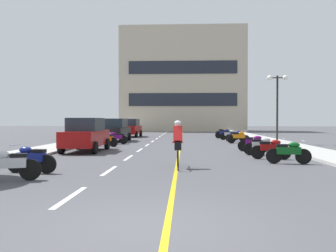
% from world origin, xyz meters
% --- Properties ---
extents(ground_plane, '(140.00, 140.00, 0.00)m').
position_xyz_m(ground_plane, '(0.00, 21.00, 0.00)').
color(ground_plane, '#47474C').
extents(curb_left, '(2.40, 72.00, 0.12)m').
position_xyz_m(curb_left, '(-7.20, 24.00, 0.06)').
color(curb_left, '#A8A8A3').
rests_on(curb_left, ground).
extents(curb_right, '(2.40, 72.00, 0.12)m').
position_xyz_m(curb_right, '(7.20, 24.00, 0.06)').
color(curb_right, '#A8A8A3').
rests_on(curb_right, ground).
extents(lane_dash_0, '(0.14, 2.20, 0.01)m').
position_xyz_m(lane_dash_0, '(-2.00, 2.00, 0.00)').
color(lane_dash_0, silver).
rests_on(lane_dash_0, ground).
extents(lane_dash_1, '(0.14, 2.20, 0.01)m').
position_xyz_m(lane_dash_1, '(-2.00, 6.00, 0.00)').
color(lane_dash_1, silver).
rests_on(lane_dash_1, ground).
extents(lane_dash_2, '(0.14, 2.20, 0.01)m').
position_xyz_m(lane_dash_2, '(-2.00, 10.00, 0.00)').
color(lane_dash_2, silver).
rests_on(lane_dash_2, ground).
extents(lane_dash_3, '(0.14, 2.20, 0.01)m').
position_xyz_m(lane_dash_3, '(-2.00, 14.00, 0.00)').
color(lane_dash_3, silver).
rests_on(lane_dash_3, ground).
extents(lane_dash_4, '(0.14, 2.20, 0.01)m').
position_xyz_m(lane_dash_4, '(-2.00, 18.00, 0.00)').
color(lane_dash_4, silver).
rests_on(lane_dash_4, ground).
extents(lane_dash_5, '(0.14, 2.20, 0.01)m').
position_xyz_m(lane_dash_5, '(-2.00, 22.00, 0.00)').
color(lane_dash_5, silver).
rests_on(lane_dash_5, ground).
extents(lane_dash_6, '(0.14, 2.20, 0.01)m').
position_xyz_m(lane_dash_6, '(-2.00, 26.00, 0.00)').
color(lane_dash_6, silver).
rests_on(lane_dash_6, ground).
extents(lane_dash_7, '(0.14, 2.20, 0.01)m').
position_xyz_m(lane_dash_7, '(-2.00, 30.00, 0.00)').
color(lane_dash_7, silver).
rests_on(lane_dash_7, ground).
extents(lane_dash_8, '(0.14, 2.20, 0.01)m').
position_xyz_m(lane_dash_8, '(-2.00, 34.00, 0.00)').
color(lane_dash_8, silver).
rests_on(lane_dash_8, ground).
extents(lane_dash_9, '(0.14, 2.20, 0.01)m').
position_xyz_m(lane_dash_9, '(-2.00, 38.00, 0.00)').
color(lane_dash_9, silver).
rests_on(lane_dash_9, ground).
extents(lane_dash_10, '(0.14, 2.20, 0.01)m').
position_xyz_m(lane_dash_10, '(-2.00, 42.00, 0.00)').
color(lane_dash_10, silver).
rests_on(lane_dash_10, ground).
extents(lane_dash_11, '(0.14, 2.20, 0.01)m').
position_xyz_m(lane_dash_11, '(-2.00, 46.00, 0.00)').
color(lane_dash_11, silver).
rests_on(lane_dash_11, ground).
extents(centre_line_yellow, '(0.12, 66.00, 0.01)m').
position_xyz_m(centre_line_yellow, '(0.25, 24.00, 0.00)').
color(centre_line_yellow, gold).
rests_on(centre_line_yellow, ground).
extents(office_building, '(18.70, 7.86, 15.57)m').
position_xyz_m(office_building, '(0.27, 48.87, 7.79)').
color(office_building, '#BCAD93').
rests_on(office_building, ground).
extents(street_lamp_mid, '(1.46, 0.36, 4.79)m').
position_xyz_m(street_lamp_mid, '(7.17, 19.70, 3.66)').
color(street_lamp_mid, black).
rests_on(street_lamp_mid, curb_right).
extents(parked_car_near, '(1.92, 4.20, 1.82)m').
position_xyz_m(parked_car_near, '(-4.81, 13.02, 0.92)').
color(parked_car_near, black).
rests_on(parked_car_near, ground).
extents(parked_car_mid, '(2.01, 4.25, 1.82)m').
position_xyz_m(parked_car_mid, '(-4.95, 21.89, 0.92)').
color(parked_car_mid, black).
rests_on(parked_car_mid, ground).
extents(parked_car_far, '(2.03, 4.25, 1.82)m').
position_xyz_m(parked_car_far, '(-4.93, 29.25, 0.92)').
color(parked_car_far, black).
rests_on(parked_car_far, ground).
extents(motorcycle_0, '(1.65, 0.78, 0.92)m').
position_xyz_m(motorcycle_0, '(-4.35, 3.85, 0.47)').
color(motorcycle_0, black).
rests_on(motorcycle_0, ground).
extents(motorcycle_1, '(1.70, 0.60, 0.92)m').
position_xyz_m(motorcycle_1, '(-4.40, 5.36, 0.47)').
color(motorcycle_1, black).
rests_on(motorcycle_1, ground).
extents(motorcycle_2, '(1.70, 0.60, 0.92)m').
position_xyz_m(motorcycle_2, '(4.58, 8.12, 0.47)').
color(motorcycle_2, black).
rests_on(motorcycle_2, ground).
extents(motorcycle_3, '(1.70, 0.60, 0.92)m').
position_xyz_m(motorcycle_3, '(4.29, 9.69, 0.47)').
color(motorcycle_3, black).
rests_on(motorcycle_3, ground).
extents(motorcycle_4, '(1.70, 0.60, 0.92)m').
position_xyz_m(motorcycle_4, '(4.26, 11.39, 0.47)').
color(motorcycle_4, black).
rests_on(motorcycle_4, ground).
extents(motorcycle_5, '(1.68, 0.64, 0.92)m').
position_xyz_m(motorcycle_5, '(4.28, 13.42, 0.47)').
color(motorcycle_5, black).
rests_on(motorcycle_5, ground).
extents(motorcycle_6, '(1.63, 0.81, 0.92)m').
position_xyz_m(motorcycle_6, '(-4.51, 16.51, 0.47)').
color(motorcycle_6, black).
rests_on(motorcycle_6, ground).
extents(motorcycle_7, '(1.65, 0.76, 0.92)m').
position_xyz_m(motorcycle_7, '(-4.30, 18.55, 0.47)').
color(motorcycle_7, black).
rests_on(motorcycle_7, ground).
extents(motorcycle_8, '(1.68, 0.65, 0.92)m').
position_xyz_m(motorcycle_8, '(4.51, 20.07, 0.47)').
color(motorcycle_8, black).
rests_on(motorcycle_8, ground).
extents(motorcycle_9, '(1.68, 0.64, 0.92)m').
position_xyz_m(motorcycle_9, '(4.58, 21.81, 0.47)').
color(motorcycle_9, black).
rests_on(motorcycle_9, ground).
extents(motorcycle_10, '(1.70, 0.60, 0.92)m').
position_xyz_m(motorcycle_10, '(4.41, 24.35, 0.47)').
color(motorcycle_10, black).
rests_on(motorcycle_10, ground).
extents(motorcycle_11, '(1.70, 0.60, 0.92)m').
position_xyz_m(motorcycle_11, '(4.24, 26.87, 0.47)').
color(motorcycle_11, black).
rests_on(motorcycle_11, ground).
extents(motorcycle_12, '(1.67, 0.71, 0.92)m').
position_xyz_m(motorcycle_12, '(4.49, 29.92, 0.47)').
color(motorcycle_12, black).
rests_on(motorcycle_12, ground).
extents(cyclist_rider, '(0.42, 1.77, 1.71)m').
position_xyz_m(cyclist_rider, '(0.29, 6.79, 0.89)').
color(cyclist_rider, black).
rests_on(cyclist_rider, ground).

